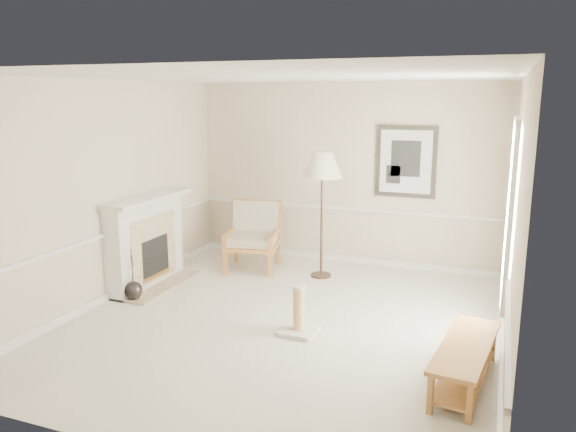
% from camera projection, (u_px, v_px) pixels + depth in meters
% --- Properties ---
extents(ground, '(5.50, 5.50, 0.00)m').
position_uv_depth(ground, '(283.00, 323.00, 6.80)').
color(ground, silver).
rests_on(ground, ground).
extents(room, '(5.04, 5.54, 2.92)m').
position_uv_depth(room, '(296.00, 169.00, 6.42)').
color(room, beige).
rests_on(room, ground).
extents(fireplace, '(0.64, 1.64, 1.31)m').
position_uv_depth(fireplace, '(147.00, 242.00, 8.03)').
color(fireplace, white).
rests_on(fireplace, ground).
extents(floor_vase, '(0.24, 0.24, 0.71)m').
position_uv_depth(floor_vase, '(133.00, 291.00, 7.51)').
color(floor_vase, black).
rests_on(floor_vase, ground).
extents(armchair, '(0.95, 1.00, 1.05)m').
position_uv_depth(armchair, '(254.00, 233.00, 8.88)').
color(armchair, olive).
rests_on(armchair, ground).
extents(floor_lamp, '(0.78, 0.78, 1.89)m').
position_uv_depth(floor_lamp, '(322.00, 168.00, 8.18)').
color(floor_lamp, black).
rests_on(floor_lamp, ground).
extents(bench, '(0.59, 1.48, 0.41)m').
position_uv_depth(bench, '(465.00, 358.00, 5.29)').
color(bench, olive).
rests_on(bench, ground).
extents(scratching_post, '(0.43, 0.43, 0.58)m').
position_uv_depth(scratching_post, '(299.00, 318.00, 6.46)').
color(scratching_post, silver).
rests_on(scratching_post, ground).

